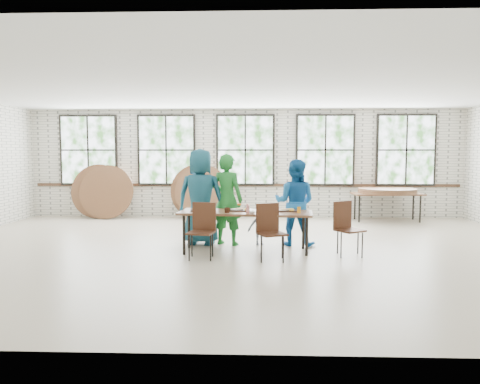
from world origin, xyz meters
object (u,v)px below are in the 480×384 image
object	(u,v)px
dining_table	(246,214)
chair_near_right	(270,227)
chair_near_left	(203,226)
storage_table	(387,195)

from	to	relation	value
dining_table	chair_near_right	bearing A→B (deg)	-48.84
chair_near_left	storage_table	bearing A→B (deg)	57.20
chair_near_left	dining_table	bearing A→B (deg)	46.55
dining_table	chair_near_right	size ratio (longest dim) A/B	2.60
dining_table	chair_near_left	world-z (taller)	chair_near_left
chair_near_right	storage_table	size ratio (longest dim) A/B	0.52
chair_near_left	storage_table	xyz separation A→B (m)	(4.36, 4.49, 0.13)
chair_near_left	storage_table	size ratio (longest dim) A/B	0.52
dining_table	chair_near_right	world-z (taller)	chair_near_right
chair_near_left	chair_near_right	size ratio (longest dim) A/B	1.00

